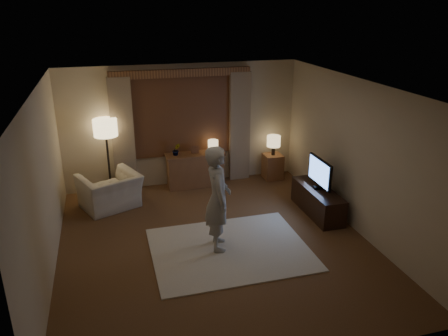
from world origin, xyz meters
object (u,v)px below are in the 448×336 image
object	(u,v)px
tv_stand	(318,201)
person	(218,198)
sideboard	(195,170)
armchair	(110,191)
side_table	(273,166)

from	to	relation	value
tv_stand	person	world-z (taller)	person
sideboard	tv_stand	distance (m)	2.74
person	armchair	bearing A→B (deg)	47.44
armchair	side_table	xyz separation A→B (m)	(3.59, 0.58, -0.06)
tv_stand	person	distance (m)	2.33
armchair	sideboard	bearing A→B (deg)	176.28
side_table	person	world-z (taller)	person
tv_stand	person	xyz separation A→B (m)	(-2.13, -0.71, 0.63)
tv_stand	sideboard	bearing A→B (deg)	135.17
armchair	person	world-z (taller)	person
sideboard	person	world-z (taller)	person
sideboard	person	size ratio (longest dim) A/B	0.70
sideboard	armchair	size ratio (longest dim) A/B	1.15
armchair	person	size ratio (longest dim) A/B	0.61
armchair	tv_stand	distance (m)	3.98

